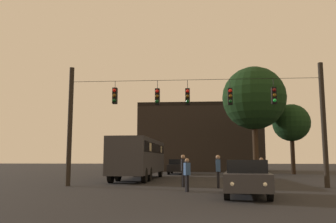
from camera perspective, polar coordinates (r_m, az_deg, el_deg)
ground_plane at (r=32.42m, az=4.30°, el=-10.40°), size 168.00×168.00×0.00m
overhead_signal_span at (r=20.33m, az=4.06°, el=-0.62°), size 14.81×0.44×7.00m
city_bus at (r=27.40m, az=-4.61°, el=-7.00°), size 2.83×11.07×3.00m
car_near_right at (r=15.33m, az=12.63°, el=-10.34°), size 2.29×4.48×1.52m
car_far_left at (r=36.78m, az=1.61°, el=-8.85°), size 1.99×4.40×1.52m
pedestrian_crossing_left at (r=21.54m, az=14.90°, el=-9.11°), size 0.32×0.41×1.63m
pedestrian_crossing_center at (r=19.57m, az=8.10°, el=-9.20°), size 0.25×0.37×1.77m
pedestrian_crossing_right at (r=19.98m, az=2.46°, el=-9.19°), size 0.33×0.41×1.79m
pedestrian_near_bus at (r=17.14m, az=3.08°, el=-9.89°), size 0.34×0.42×1.58m
corner_building at (r=47.86m, az=5.15°, el=-4.31°), size 15.75×8.14×8.67m
tree_left_silhouette at (r=38.68m, az=19.31°, el=-1.77°), size 3.85×3.85×7.20m
tree_behind_building at (r=35.59m, az=13.73°, el=2.08°), size 6.18×6.18×10.57m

